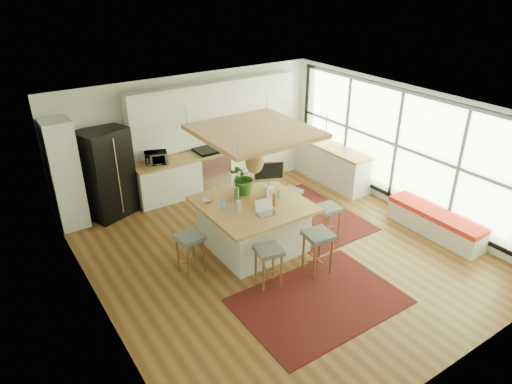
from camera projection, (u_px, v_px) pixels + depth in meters
floor at (280, 251)px, 8.67m from camera, size 7.00×7.00×0.00m
ceiling at (283, 112)px, 7.47m from camera, size 7.00×7.00×0.00m
wall_back at (191, 133)px, 10.67m from camera, size 6.50×0.00×6.50m
wall_front at (457, 293)px, 5.46m from camera, size 6.50×0.00×6.50m
wall_left at (95, 243)px, 6.45m from camera, size 0.00×7.00×7.00m
wall_right at (405, 150)px, 9.69m from camera, size 0.00×7.00×7.00m
window_wall at (404, 148)px, 9.65m from camera, size 0.10×6.20×2.60m
pantry at (65, 175)px, 9.07m from camera, size 0.55×0.60×2.25m
back_counter_base at (220, 168)px, 11.11m from camera, size 4.20×0.60×0.88m
back_counter_top at (219, 150)px, 10.91m from camera, size 4.24×0.64×0.05m
backsplash at (213, 129)px, 10.93m from camera, size 4.20×0.02×0.80m
upper_cabinets at (215, 97)px, 10.46m from camera, size 4.20×0.34×0.70m
range at (211, 168)px, 10.96m from camera, size 0.76×0.62×1.00m
right_counter_base at (327, 162)px, 11.42m from camera, size 0.60×2.50×0.88m
right_counter_top at (328, 145)px, 11.22m from camera, size 0.64×2.54×0.05m
window_bench at (435, 223)px, 9.13m from camera, size 0.52×2.00×0.50m
ceiling_panel at (254, 146)px, 7.91m from camera, size 1.86×1.86×0.80m
rug_near at (319, 301)px, 7.39m from camera, size 2.60×1.80×0.01m
rug_right at (307, 216)px, 9.89m from camera, size 1.80×2.60×0.01m
fridge at (106, 175)px, 9.58m from camera, size 1.15×1.03×1.91m
island at (253, 224)px, 8.65m from camera, size 1.85×1.85×0.93m
stool_near_left at (268, 266)px, 7.64m from camera, size 0.49×0.49×0.71m
stool_near_right at (317, 253)px, 7.98m from camera, size 0.51×0.51×0.77m
stool_right_front at (327, 222)px, 8.94m from camera, size 0.46×0.46×0.71m
stool_right_back at (291, 202)px, 9.69m from camera, size 0.46×0.46×0.64m
stool_left_side at (191, 253)px, 7.98m from camera, size 0.48×0.48×0.73m
laptop at (267, 208)px, 8.01m from camera, size 0.38×0.40×0.25m
monitor at (269, 176)px, 8.88m from camera, size 0.64×0.45×0.56m
microwave at (156, 157)px, 10.05m from camera, size 0.54×0.40×0.32m
island_plant at (244, 180)px, 8.71m from camera, size 0.80×0.83×0.51m
island_bowl at (207, 200)px, 8.47m from camera, size 0.22×0.22×0.05m
island_bottle_0 at (224, 204)px, 8.20m from camera, size 0.07×0.07×0.19m
island_bottle_1 at (239, 207)px, 8.09m from camera, size 0.07×0.07×0.19m
island_bottle_2 at (274, 201)px, 8.30m from camera, size 0.07×0.07×0.19m
island_bottle_3 at (267, 192)px, 8.61m from camera, size 0.07×0.07×0.19m
island_bottle_4 at (237, 196)px, 8.49m from camera, size 0.07×0.07×0.19m
island_bottle_5 at (278, 193)px, 8.57m from camera, size 0.07×0.07×0.19m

